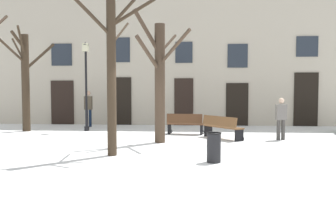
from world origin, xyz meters
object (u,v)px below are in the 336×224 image
at_px(person_by_shop_door, 281,117).
at_px(bench_facing_shops, 185,124).
at_px(tree_right_of_center, 159,78).
at_px(tree_left_of_center, 113,56).
at_px(litter_bin, 214,147).
at_px(person_strolling, 88,107).
at_px(streetlamp, 86,77).
at_px(tree_foreground, 25,78).
at_px(bench_back_to_back_left, 222,127).

bearing_deg(person_by_shop_door, bench_facing_shops, 151.05).
xyz_separation_m(tree_right_of_center, person_by_shop_door, (4.46, 1.07, -1.44)).
bearing_deg(tree_left_of_center, tree_right_of_center, 67.46).
relative_size(litter_bin, person_strolling, 0.43).
relative_size(streetlamp, person_strolling, 2.21).
height_order(tree_foreground, person_by_shop_door, tree_foreground).
height_order(tree_right_of_center, person_by_shop_door, tree_right_of_center).
height_order(litter_bin, bench_facing_shops, bench_facing_shops).
distance_m(tree_foreground, person_strolling, 3.36).
xyz_separation_m(tree_right_of_center, tree_foreground, (-6.36, 3.08, 0.10)).
xyz_separation_m(tree_left_of_center, person_strolling, (-3.05, 7.75, -1.83)).
bearing_deg(litter_bin, tree_right_of_center, 117.52).
distance_m(bench_back_to_back_left, person_strolling, 7.54).
bearing_deg(streetlamp, litter_bin, -51.32).
relative_size(litter_bin, bench_facing_shops, 0.49).
relative_size(bench_facing_shops, person_by_shop_door, 1.01).
bearing_deg(streetlamp, bench_back_to_back_left, -20.15).
xyz_separation_m(bench_back_to_back_left, bench_facing_shops, (-1.45, 1.26, -0.03)).
height_order(streetlamp, person_by_shop_door, streetlamp).
xyz_separation_m(tree_left_of_center, litter_bin, (2.83, -0.80, -2.46)).
bearing_deg(bench_facing_shops, streetlamp, -2.09).
bearing_deg(streetlamp, person_by_shop_door, -16.04).
xyz_separation_m(tree_foreground, person_by_shop_door, (10.82, -2.00, -1.54)).
height_order(tree_right_of_center, tree_foreground, tree_right_of_center).
distance_m(tree_right_of_center, bench_back_to_back_left, 3.17).
xyz_separation_m(tree_left_of_center, streetlamp, (-2.60, 5.99, -0.40)).
bearing_deg(litter_bin, streetlamp, 128.68).
height_order(tree_left_of_center, person_strolling, tree_left_of_center).
height_order(bench_back_to_back_left, person_strolling, person_strolling).
xyz_separation_m(tree_left_of_center, person_by_shop_door, (5.54, 3.65, -1.99)).
height_order(litter_bin, person_by_shop_door, person_by_shop_door).
height_order(bench_back_to_back_left, bench_facing_shops, bench_facing_shops).
distance_m(tree_right_of_center, litter_bin, 4.25).
relative_size(litter_bin, bench_back_to_back_left, 0.45).
bearing_deg(tree_left_of_center, tree_foreground, 133.07).
distance_m(tree_left_of_center, streetlamp, 6.54).
relative_size(tree_right_of_center, litter_bin, 5.94).
distance_m(tree_left_of_center, person_by_shop_door, 6.92).
bearing_deg(bench_back_to_back_left, bench_facing_shops, 11.07).
xyz_separation_m(tree_foreground, bench_facing_shops, (7.19, -0.59, -1.96)).
distance_m(tree_right_of_center, bench_facing_shops, 3.21).
bearing_deg(tree_left_of_center, bench_back_to_back_left, 48.60).
bearing_deg(bench_facing_shops, person_by_shop_door, 168.32).
bearing_deg(streetlamp, tree_right_of_center, -42.87).
relative_size(tree_foreground, litter_bin, 5.87).
bearing_deg(tree_foreground, bench_facing_shops, -4.72).
distance_m(bench_back_to_back_left, person_by_shop_door, 2.22).
distance_m(tree_right_of_center, person_strolling, 6.73).
bearing_deg(tree_right_of_center, litter_bin, -62.48).
height_order(tree_foreground, streetlamp, tree_foreground).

